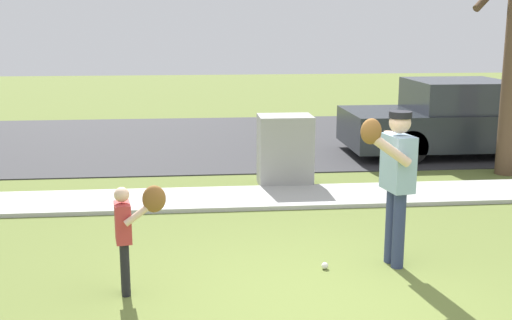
# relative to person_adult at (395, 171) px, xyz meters

# --- Properties ---
(ground_plane) EXTENTS (48.00, 48.00, 0.00)m
(ground_plane) POSITION_rel_person_adult_xyz_m (-0.99, 2.70, -1.06)
(ground_plane) COLOR olive
(sidewalk_strip) EXTENTS (36.00, 1.20, 0.06)m
(sidewalk_strip) POSITION_rel_person_adult_xyz_m (-0.99, 2.80, -1.03)
(sidewalk_strip) COLOR #B2B2AD
(sidewalk_strip) RESTS_ON ground
(road_surface) EXTENTS (36.00, 6.80, 0.02)m
(road_surface) POSITION_rel_person_adult_xyz_m (-0.99, 7.80, -1.05)
(road_surface) COLOR #2D2D30
(road_surface) RESTS_ON ground
(person_adult) EXTENTS (0.67, 0.71, 1.69)m
(person_adult) POSITION_rel_person_adult_xyz_m (0.00, 0.00, 0.00)
(person_adult) COLOR navy
(person_adult) RESTS_ON ground
(person_child) EXTENTS (0.52, 0.39, 1.11)m
(person_child) POSITION_rel_person_adult_xyz_m (-2.73, -0.49, -0.34)
(person_child) COLOR black
(person_child) RESTS_ON ground
(baseball) EXTENTS (0.07, 0.07, 0.07)m
(baseball) POSITION_rel_person_adult_xyz_m (-0.74, -0.03, -1.02)
(baseball) COLOR white
(baseball) RESTS_ON ground
(utility_cabinet) EXTENTS (0.87, 0.64, 1.14)m
(utility_cabinet) POSITION_rel_person_adult_xyz_m (-0.65, 3.67, -0.49)
(utility_cabinet) COLOR gray
(utility_cabinet) RESTS_ON ground
(parked_pickup_dark) EXTENTS (5.20, 1.95, 1.48)m
(parked_pickup_dark) POSITION_rel_person_adult_xyz_m (3.43, 5.79, -0.39)
(parked_pickup_dark) COLOR #23282D
(parked_pickup_dark) RESTS_ON road_surface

